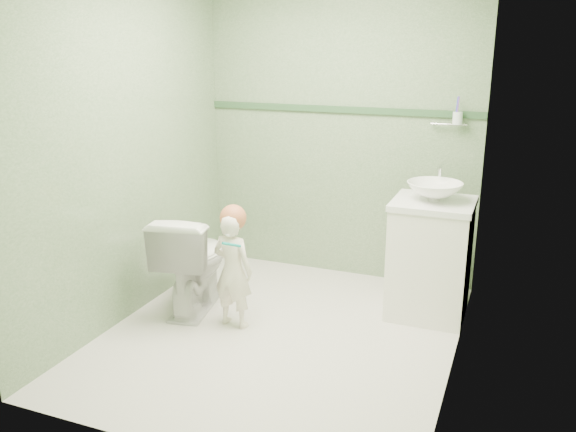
% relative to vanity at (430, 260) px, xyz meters
% --- Properties ---
extents(ground, '(2.50, 2.50, 0.00)m').
position_rel_vanity_xyz_m(ground, '(-0.84, -0.70, -0.40)').
color(ground, silver).
rests_on(ground, ground).
extents(room_shell, '(2.50, 2.54, 2.40)m').
position_rel_vanity_xyz_m(room_shell, '(-0.84, -0.70, 0.80)').
color(room_shell, gray).
rests_on(room_shell, ground).
extents(trim_stripe, '(2.20, 0.02, 0.05)m').
position_rel_vanity_xyz_m(trim_stripe, '(-0.84, 0.54, 0.95)').
color(trim_stripe, '#305432').
rests_on(trim_stripe, room_shell).
extents(vanity, '(0.52, 0.50, 0.80)m').
position_rel_vanity_xyz_m(vanity, '(0.00, 0.00, 0.00)').
color(vanity, white).
rests_on(vanity, ground).
extents(counter, '(0.54, 0.52, 0.04)m').
position_rel_vanity_xyz_m(counter, '(0.00, 0.00, 0.41)').
color(counter, white).
rests_on(counter, vanity).
extents(basin, '(0.37, 0.37, 0.13)m').
position_rel_vanity_xyz_m(basin, '(0.00, 0.00, 0.49)').
color(basin, white).
rests_on(basin, counter).
extents(faucet, '(0.03, 0.13, 0.18)m').
position_rel_vanity_xyz_m(faucet, '(0.00, 0.19, 0.57)').
color(faucet, silver).
rests_on(faucet, counter).
extents(cup_holder, '(0.26, 0.07, 0.21)m').
position_rel_vanity_xyz_m(cup_holder, '(0.05, 0.48, 0.93)').
color(cup_holder, silver).
rests_on(cup_holder, room_shell).
extents(toilet, '(0.53, 0.77, 0.72)m').
position_rel_vanity_xyz_m(toilet, '(-1.58, -0.53, -0.04)').
color(toilet, white).
rests_on(toilet, ground).
extents(toddler, '(0.30, 0.22, 0.79)m').
position_rel_vanity_xyz_m(toddler, '(-1.19, -0.67, -0.01)').
color(toddler, white).
rests_on(toddler, ground).
extents(hair_cap, '(0.18, 0.18, 0.18)m').
position_rel_vanity_xyz_m(hair_cap, '(-1.19, -0.64, 0.35)').
color(hair_cap, '#BB683F').
rests_on(hair_cap, toddler).
extents(teal_toothbrush, '(0.11, 0.13, 0.08)m').
position_rel_vanity_xyz_m(teal_toothbrush, '(-1.13, -0.80, 0.23)').
color(teal_toothbrush, '#129B97').
rests_on(teal_toothbrush, toddler).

